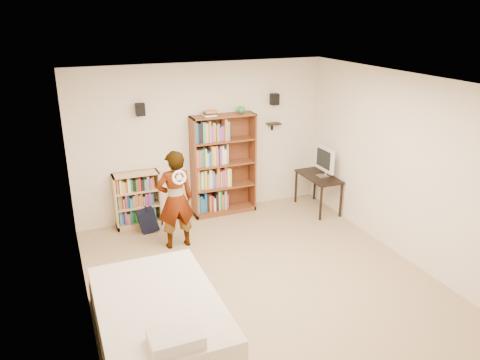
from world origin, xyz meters
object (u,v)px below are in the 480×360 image
object	(u,v)px
tall_bookshelf	(224,165)
person	(175,200)
computer_desk	(318,192)
daybed	(159,314)
low_bookshelf	(137,200)

from	to	relation	value
tall_bookshelf	person	xyz separation A→B (m)	(-1.14, -0.95, -0.12)
tall_bookshelf	computer_desk	bearing A→B (deg)	-17.80
tall_bookshelf	person	size ratio (longest dim) A/B	1.16
tall_bookshelf	daybed	xyz separation A→B (m)	(-1.90, -2.99, -0.60)
low_bookshelf	person	world-z (taller)	person
tall_bookshelf	computer_desk	distance (m)	1.83
computer_desk	person	bearing A→B (deg)	-171.50
daybed	person	xyz separation A→B (m)	(0.76, 2.05, 0.48)
low_bookshelf	computer_desk	bearing A→B (deg)	-9.80
tall_bookshelf	computer_desk	world-z (taller)	tall_bookshelf
low_bookshelf	person	distance (m)	1.10
tall_bookshelf	low_bookshelf	world-z (taller)	tall_bookshelf
computer_desk	daybed	bearing A→B (deg)	-145.23
tall_bookshelf	low_bookshelf	size ratio (longest dim) A/B	1.90
low_bookshelf	computer_desk	distance (m)	3.26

